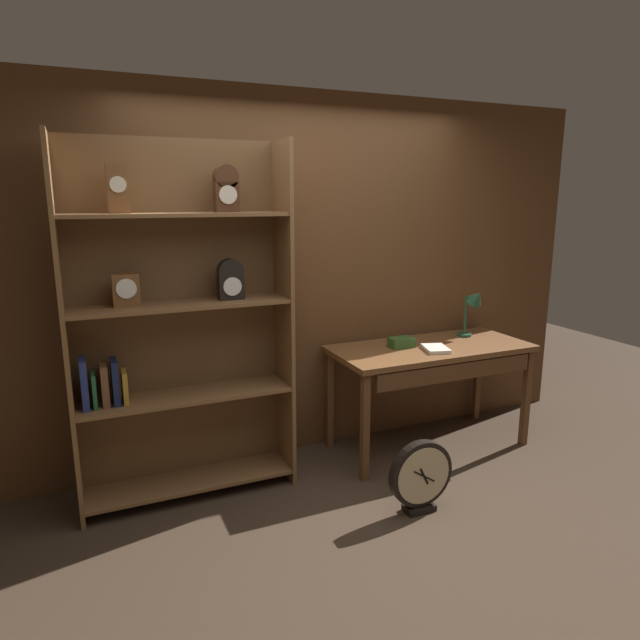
# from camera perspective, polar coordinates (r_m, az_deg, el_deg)

# --- Properties ---
(ground_plane) EXTENTS (10.00, 10.00, 0.00)m
(ground_plane) POSITION_cam_1_polar(r_m,az_deg,el_deg) (3.35, 7.58, -21.71)
(ground_plane) COLOR #3D2D21
(back_wood_panel) EXTENTS (4.80, 0.05, 2.60)m
(back_wood_panel) POSITION_cam_1_polar(r_m,az_deg,el_deg) (4.04, -1.96, 4.28)
(back_wood_panel) COLOR brown
(back_wood_panel) RESTS_ON ground
(bookshelf) EXTENTS (1.33, 0.34, 2.22)m
(bookshelf) POSITION_cam_1_polar(r_m,az_deg,el_deg) (3.51, -14.28, -0.70)
(bookshelf) COLOR brown
(bookshelf) RESTS_ON ground
(workbench) EXTENTS (1.49, 0.67, 0.80)m
(workbench) POSITION_cam_1_polar(r_m,az_deg,el_deg) (4.21, 11.44, -3.82)
(workbench) COLOR brown
(workbench) RESTS_ON ground
(desk_lamp) EXTENTS (0.19, 0.20, 0.40)m
(desk_lamp) POSITION_cam_1_polar(r_m,az_deg,el_deg) (4.51, 15.57, 1.67)
(desk_lamp) COLOR #1E472D
(desk_lamp) RESTS_ON workbench
(toolbox_small) EXTENTS (0.18, 0.11, 0.07)m
(toolbox_small) POSITION_cam_1_polar(r_m,az_deg,el_deg) (4.12, 8.34, -2.29)
(toolbox_small) COLOR #2D5123
(toolbox_small) RESTS_ON workbench
(open_repair_manual) EXTENTS (0.21, 0.26, 0.02)m
(open_repair_manual) POSITION_cam_1_polar(r_m,az_deg,el_deg) (4.09, 11.80, -2.89)
(open_repair_manual) COLOR silver
(open_repair_manual) RESTS_ON workbench
(round_clock_large) EXTENTS (0.42, 0.11, 0.46)m
(round_clock_large) POSITION_cam_1_polar(r_m,az_deg,el_deg) (3.53, 10.29, -15.48)
(round_clock_large) COLOR black
(round_clock_large) RESTS_ON ground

